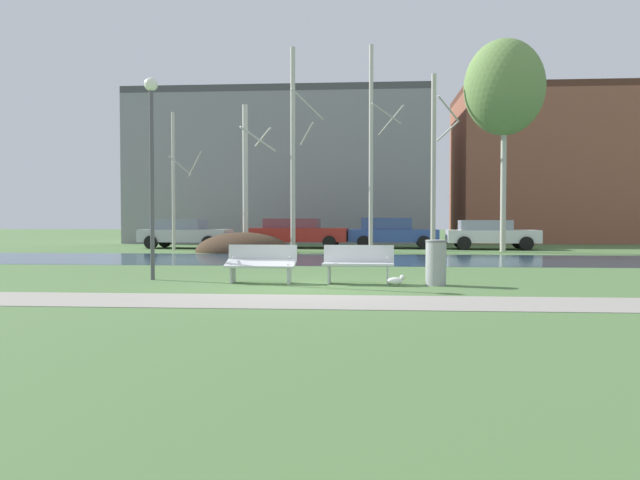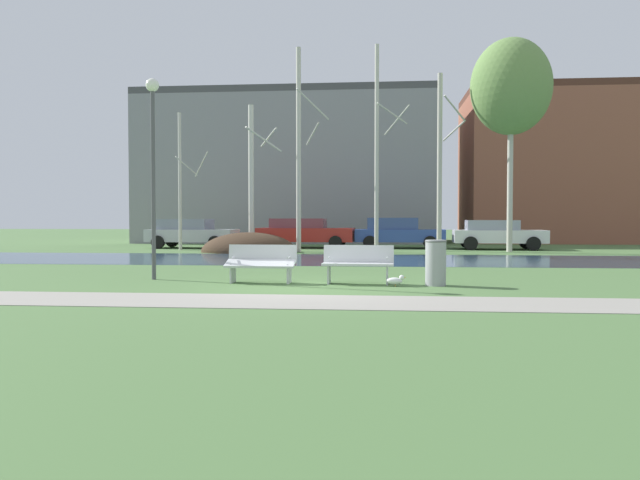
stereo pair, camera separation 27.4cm
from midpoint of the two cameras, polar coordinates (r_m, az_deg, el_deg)
ground_plane at (r=23.57m, az=0.78°, el=-1.65°), size 120.00×120.00×0.00m
paved_path_strip at (r=11.40m, az=-3.16°, el=-5.49°), size 60.00×1.93×0.01m
river_band at (r=22.94m, az=0.68°, el=-1.74°), size 80.00×6.49×0.01m
soil_mound at (r=28.06m, az=-7.14°, el=-1.09°), size 4.21×2.97×1.74m
bench_left at (r=14.68m, az=-5.80°, el=-2.00°), size 1.61×0.60×0.87m
bench_right at (r=14.45m, az=2.90°, el=-2.06°), size 1.61×0.60×0.87m
trash_bin at (r=14.31m, az=9.75°, el=-1.93°), size 0.48×0.48×1.01m
seagull at (r=13.99m, az=6.25°, el=-3.60°), size 0.42×0.16×0.25m
streetlamp at (r=16.00m, az=-15.27°, el=8.32°), size 0.32×0.32×4.83m
birch_far_left at (r=30.42m, az=-13.11°, el=5.20°), size 1.46×2.25×6.37m
birch_left at (r=28.58m, az=-6.86°, el=5.71°), size 1.51×2.58×6.49m
birch_center_left at (r=28.48m, az=-2.66°, el=8.16°), size 1.48×2.29×8.99m
birch_center at (r=28.07m, az=4.37°, el=8.25°), size 1.52×2.70×8.98m
birch_center_right at (r=29.34m, az=9.88°, el=6.98°), size 1.25×2.24×7.95m
birch_right at (r=29.89m, az=15.85°, el=12.91°), size 3.50×3.50×9.33m
parked_van_nearest_silver at (r=32.31m, az=-12.27°, el=0.64°), size 4.39×2.24×1.44m
parked_sedan_second_red at (r=31.83m, az=-2.24°, el=0.70°), size 4.84×2.22×1.47m
parked_hatch_third_blue at (r=31.75m, az=6.14°, el=0.69°), size 4.42×2.14×1.50m
parked_wagon_fourth_white at (r=31.42m, az=14.69°, el=0.55°), size 4.32×2.18×1.39m
building_grey_warehouse at (r=40.87m, az=-3.39°, el=6.26°), size 17.99×8.59×9.10m
building_brick_low at (r=42.92m, az=21.47°, el=6.06°), size 14.26×7.57×9.30m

